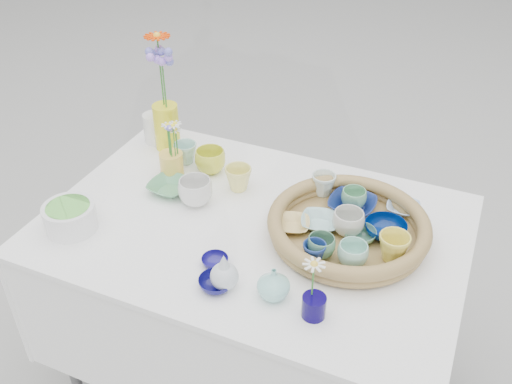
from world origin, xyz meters
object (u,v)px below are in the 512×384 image
at_px(display_table, 254,381).
at_px(tall_vase_yellow, 167,127).
at_px(wicker_tray, 348,227).
at_px(bud_vase_seafoam, 274,283).

height_order(display_table, tall_vase_yellow, tall_vase_yellow).
relative_size(wicker_tray, bud_vase_seafoam, 5.25).
relative_size(wicker_tray, tall_vase_yellow, 2.78).
height_order(wicker_tray, tall_vase_yellow, tall_vase_yellow).
bearing_deg(bud_vase_seafoam, display_table, 123.51).
relative_size(display_table, wicker_tray, 2.66).
bearing_deg(display_table, bud_vase_seafoam, -56.49).
height_order(bud_vase_seafoam, tall_vase_yellow, tall_vase_yellow).
distance_m(bud_vase_seafoam, tall_vase_yellow, 0.84).
xyz_separation_m(wicker_tray, bud_vase_seafoam, (-0.11, -0.31, 0.01)).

